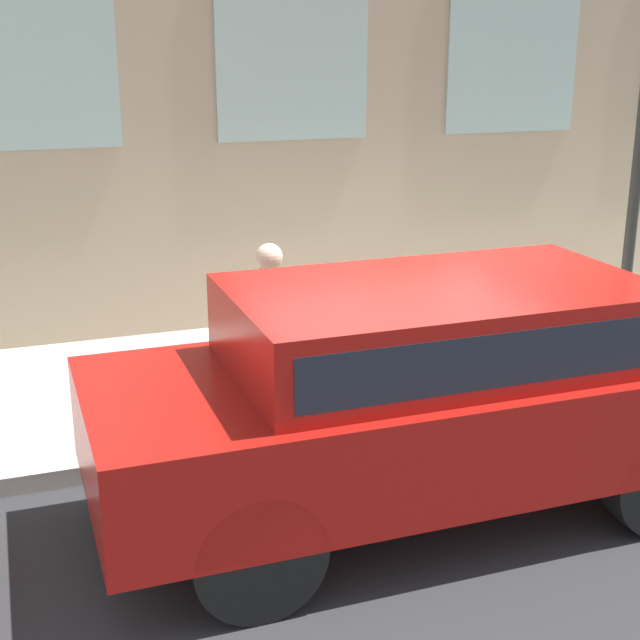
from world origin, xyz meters
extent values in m
plane|color=#2D2D30|center=(0.00, 0.00, 0.00)|extent=(80.00, 80.00, 0.00)
cube|color=#B2ADA3|center=(1.58, 0.00, 0.08)|extent=(3.15, 60.00, 0.16)
cube|color=#9EBCB2|center=(3.13, -2.78, 3.35)|extent=(0.03, 1.75, 2.17)
cube|color=#9EBCB2|center=(3.13, 0.00, 3.35)|extent=(0.03, 1.75, 2.17)
cube|color=#9EBCB2|center=(3.13, 2.78, 3.35)|extent=(0.03, 1.75, 2.17)
cylinder|color=gold|center=(0.36, 0.21, 0.18)|extent=(0.28, 0.28, 0.04)
cylinder|color=gold|center=(0.36, 0.21, 0.50)|extent=(0.21, 0.21, 0.68)
sphere|color=#A4891E|center=(0.36, 0.21, 0.84)|extent=(0.22, 0.22, 0.22)
cylinder|color=black|center=(0.36, 0.21, 0.90)|extent=(0.07, 0.07, 0.09)
cylinder|color=gold|center=(0.36, 0.06, 0.58)|extent=(0.09, 0.10, 0.09)
cylinder|color=gold|center=(0.36, 0.37, 0.58)|extent=(0.09, 0.10, 0.09)
cylinder|color=navy|center=(0.66, 1.02, 0.51)|extent=(0.10, 0.10, 0.72)
cylinder|color=navy|center=(0.81, 1.02, 0.51)|extent=(0.10, 0.10, 0.72)
cube|color=#268C4C|center=(0.74, 1.02, 1.14)|extent=(0.19, 0.13, 0.54)
cylinder|color=#268C4C|center=(0.60, 1.02, 1.16)|extent=(0.08, 0.08, 0.51)
cylinder|color=#268C4C|center=(0.88, 1.02, 1.16)|extent=(0.08, 0.08, 0.51)
sphere|color=beige|center=(0.74, 1.02, 1.53)|extent=(0.24, 0.24, 0.24)
cylinder|color=black|center=(-2.05, 1.95, 0.41)|extent=(0.24, 0.83, 0.83)
cylinder|color=black|center=(-0.39, 1.95, 0.41)|extent=(0.24, 0.83, 0.83)
cylinder|color=black|center=(-0.39, -0.97, 0.41)|extent=(0.24, 0.83, 0.83)
cube|color=#A5140F|center=(-1.22, 0.49, 0.79)|extent=(1.90, 4.70, 0.75)
cube|color=#A5140F|center=(-1.22, 0.37, 1.45)|extent=(1.67, 2.92, 0.56)
cube|color=#1E232D|center=(-1.22, 0.37, 1.45)|extent=(1.68, 2.68, 0.36)
cylinder|color=#2D332D|center=(0.94, -2.96, 0.22)|extent=(0.26, 0.26, 0.12)
camera|label=1|loc=(-6.53, 3.17, 3.32)|focal=50.00mm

